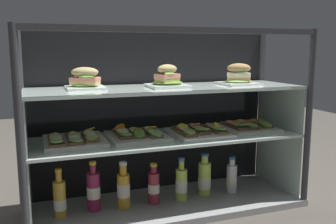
# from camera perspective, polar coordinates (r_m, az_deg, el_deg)

# --- Properties ---
(ground_plane) EXTENTS (6.00, 6.00, 0.02)m
(ground_plane) POSITION_cam_1_polar(r_m,az_deg,el_deg) (2.01, 0.00, -14.63)
(ground_plane) COLOR #4B463F
(ground_plane) RESTS_ON ground
(case_base_deck) EXTENTS (1.40, 0.46, 0.03)m
(case_base_deck) POSITION_cam_1_polar(r_m,az_deg,el_deg) (2.00, 0.00, -13.92)
(case_base_deck) COLOR #999A9C
(case_base_deck) RESTS_ON ground
(case_frame) EXTENTS (1.40, 0.46, 0.91)m
(case_frame) POSITION_cam_1_polar(r_m,az_deg,el_deg) (1.99, -1.32, 0.34)
(case_frame) COLOR #333338
(case_frame) RESTS_ON ground
(riser_lower_tier) EXTENTS (1.33, 0.39, 0.33)m
(riser_lower_tier) POSITION_cam_1_polar(r_m,az_deg,el_deg) (1.93, 0.00, -8.92)
(riser_lower_tier) COLOR silver
(riser_lower_tier) RESTS_ON case_base_deck
(shelf_lower_glass) EXTENTS (1.35, 0.41, 0.01)m
(shelf_lower_glass) POSITION_cam_1_polar(r_m,az_deg,el_deg) (1.89, 0.00, -3.91)
(shelf_lower_glass) COLOR silver
(shelf_lower_glass) RESTS_ON riser_lower_tier
(riser_upper_tier) EXTENTS (1.33, 0.39, 0.23)m
(riser_upper_tier) POSITION_cam_1_polar(r_m,az_deg,el_deg) (1.86, 0.00, -0.20)
(riser_upper_tier) COLOR silver
(riser_upper_tier) RESTS_ON shelf_lower_glass
(shelf_upper_glass) EXTENTS (1.35, 0.41, 0.01)m
(shelf_upper_glass) POSITION_cam_1_polar(r_m,az_deg,el_deg) (1.84, 0.00, 3.60)
(shelf_upper_glass) COLOR silver
(shelf_upper_glass) RESTS_ON riser_upper_tier
(plated_roll_sandwich_far_left) EXTENTS (0.18, 0.18, 0.10)m
(plated_roll_sandwich_far_left) POSITION_cam_1_polar(r_m,az_deg,el_deg) (1.79, -12.50, 4.77)
(plated_roll_sandwich_far_left) COLOR white
(plated_roll_sandwich_far_left) RESTS_ON shelf_upper_glass
(plated_roll_sandwich_near_left_corner) EXTENTS (0.18, 0.18, 0.11)m
(plated_roll_sandwich_near_left_corner) POSITION_cam_1_polar(r_m,az_deg,el_deg) (1.83, -0.12, 5.00)
(plated_roll_sandwich_near_left_corner) COLOR white
(plated_roll_sandwich_near_left_corner) RESTS_ON shelf_upper_glass
(plated_roll_sandwich_left_of_center) EXTENTS (0.19, 0.19, 0.11)m
(plated_roll_sandwich_left_of_center) POSITION_cam_1_polar(r_m,az_deg,el_deg) (2.01, 10.63, 5.31)
(plated_roll_sandwich_left_of_center) COLOR white
(plated_roll_sandwich_left_of_center) RESTS_ON shelf_upper_glass
(open_sandwich_tray_near_left_corner) EXTENTS (0.28, 0.30, 0.07)m
(open_sandwich_tray_near_left_corner) POSITION_cam_1_polar(r_m,az_deg,el_deg) (1.79, -14.10, -4.01)
(open_sandwich_tray_near_left_corner) COLOR white
(open_sandwich_tray_near_left_corner) RESTS_ON shelf_lower_glass
(open_sandwich_tray_center) EXTENTS (0.28, 0.30, 0.07)m
(open_sandwich_tray_center) POSITION_cam_1_polar(r_m,az_deg,el_deg) (1.86, -4.76, -3.35)
(open_sandwich_tray_center) COLOR white
(open_sandwich_tray_center) RESTS_ON shelf_lower_glass
(open_sandwich_tray_left_of_center) EXTENTS (0.28, 0.30, 0.06)m
(open_sandwich_tray_left_of_center) POSITION_cam_1_polar(r_m,az_deg,el_deg) (1.92, 4.72, -2.87)
(open_sandwich_tray_left_of_center) COLOR white
(open_sandwich_tray_left_of_center) RESTS_ON shelf_lower_glass
(open_sandwich_tray_far_right) EXTENTS (0.28, 0.30, 0.06)m
(open_sandwich_tray_far_right) POSITION_cam_1_polar(r_m,az_deg,el_deg) (2.10, 11.95, -2.04)
(open_sandwich_tray_far_right) COLOR white
(open_sandwich_tray_far_right) RESTS_ON shelf_lower_glass
(juice_bottle_back_left) EXTENTS (0.06, 0.06, 0.23)m
(juice_bottle_back_left) POSITION_cam_1_polar(r_m,az_deg,el_deg) (1.87, -16.15, -12.57)
(juice_bottle_back_left) COLOR gold
(juice_bottle_back_left) RESTS_ON case_base_deck
(juice_bottle_front_fourth) EXTENTS (0.06, 0.06, 0.25)m
(juice_bottle_front_fourth) POSITION_cam_1_polar(r_m,az_deg,el_deg) (1.90, -11.26, -11.63)
(juice_bottle_front_fourth) COLOR #902048
(juice_bottle_front_fourth) RESTS_ON case_base_deck
(juice_bottle_front_middle) EXTENTS (0.06, 0.06, 0.23)m
(juice_bottle_front_middle) POSITION_cam_1_polar(r_m,az_deg,el_deg) (1.90, -6.78, -11.56)
(juice_bottle_front_middle) COLOR gold
(juice_bottle_front_middle) RESTS_ON case_base_deck
(juice_bottle_front_right_end) EXTENTS (0.06, 0.06, 0.21)m
(juice_bottle_front_right_end) POSITION_cam_1_polar(r_m,az_deg,el_deg) (1.95, -2.18, -11.28)
(juice_bottle_front_right_end) COLOR #982D3C
(juice_bottle_front_right_end) RESTS_ON case_base_deck
(juice_bottle_back_center) EXTENTS (0.06, 0.06, 0.23)m
(juice_bottle_back_center) POSITION_cam_1_polar(r_m,az_deg,el_deg) (1.98, 2.07, -10.86)
(juice_bottle_back_center) COLOR #B8D652
(juice_bottle_back_center) RESTS_ON case_base_deck
(juice_bottle_back_right) EXTENTS (0.07, 0.07, 0.23)m
(juice_bottle_back_right) POSITION_cam_1_polar(r_m,az_deg,el_deg) (2.07, 5.57, -10.02)
(juice_bottle_back_right) COLOR #B6D84D
(juice_bottle_back_right) RESTS_ON case_base_deck
(juice_bottle_near_post) EXTENTS (0.06, 0.06, 0.20)m
(juice_bottle_near_post) POSITION_cam_1_polar(r_m,az_deg,el_deg) (2.12, 9.66, -9.92)
(juice_bottle_near_post) COLOR silver
(juice_bottle_near_post) RESTS_ON case_base_deck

